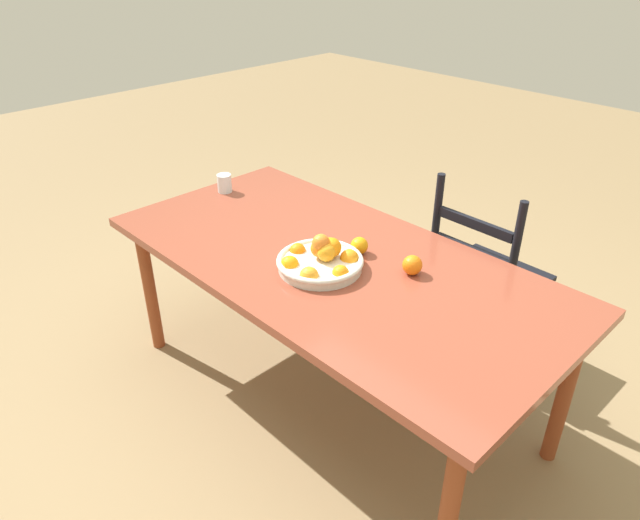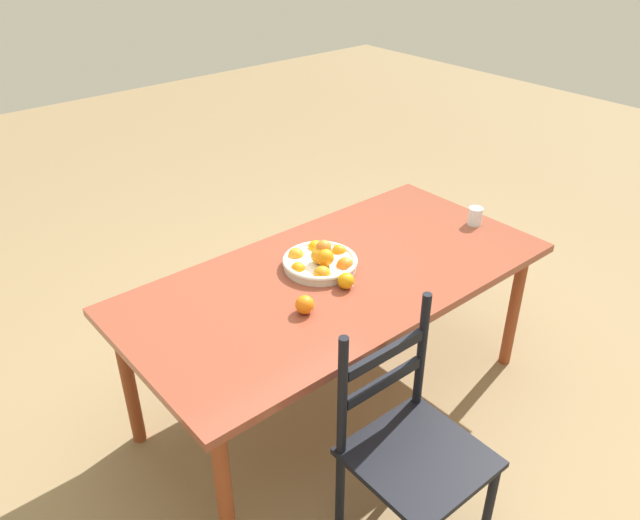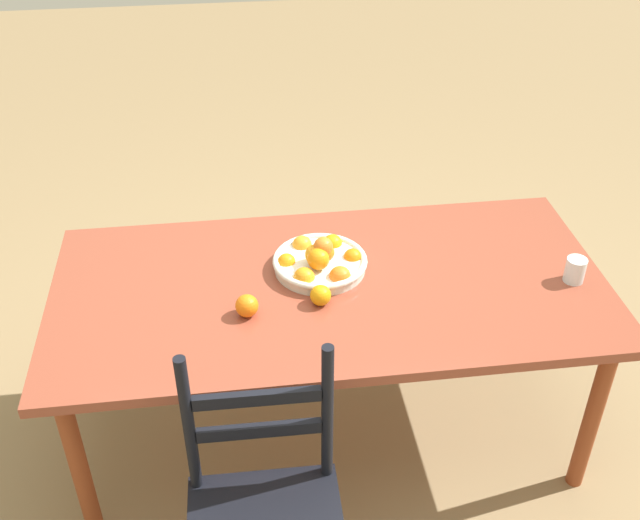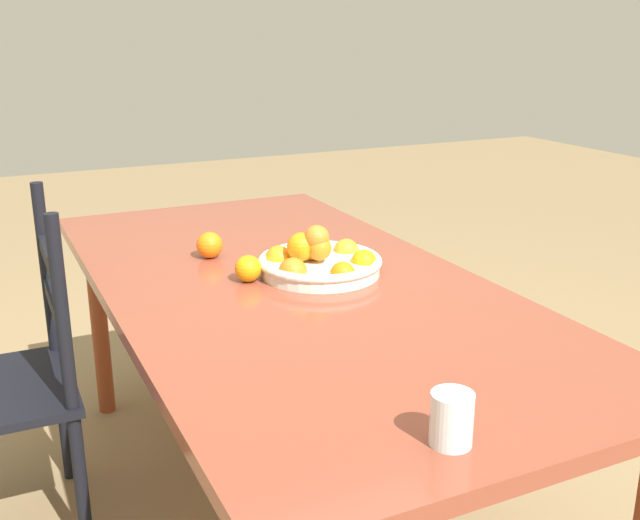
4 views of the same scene
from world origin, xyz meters
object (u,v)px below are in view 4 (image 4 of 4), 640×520
(orange_loose_1, at_px, (248,269))
(fruit_bowl, at_px, (318,261))
(dining_table, at_px, (292,304))
(orange_loose_0, at_px, (210,245))
(chair_near_window, at_px, (4,387))
(drinking_glass, at_px, (452,419))

(orange_loose_1, bearing_deg, fruit_bowl, -96.90)
(dining_table, distance_m, orange_loose_1, 0.16)
(dining_table, bearing_deg, orange_loose_0, 24.05)
(chair_near_window, bearing_deg, drinking_glass, 30.15)
(fruit_bowl, relative_size, orange_loose_0, 4.40)
(orange_loose_0, height_order, orange_loose_1, orange_loose_0)
(dining_table, bearing_deg, drinking_glass, 173.93)
(orange_loose_1, bearing_deg, orange_loose_0, 6.30)
(orange_loose_1, relative_size, drinking_glass, 0.79)
(dining_table, height_order, drinking_glass, drinking_glass)
(orange_loose_1, bearing_deg, dining_table, -114.85)
(drinking_glass, bearing_deg, dining_table, -6.07)
(chair_near_window, bearing_deg, orange_loose_1, 69.61)
(dining_table, xyz_separation_m, chair_near_window, (0.30, 0.74, -0.23))
(fruit_bowl, bearing_deg, drinking_glass, 168.37)
(dining_table, height_order, orange_loose_1, orange_loose_1)
(fruit_bowl, bearing_deg, orange_loose_1, 83.10)
(chair_near_window, relative_size, fruit_bowl, 2.82)
(fruit_bowl, xyz_separation_m, orange_loose_0, (0.28, 0.23, 0.00))
(chair_near_window, xyz_separation_m, orange_loose_0, (0.00, -0.61, 0.33))
(orange_loose_0, bearing_deg, fruit_bowl, -140.73)
(dining_table, bearing_deg, orange_loose_1, 65.15)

